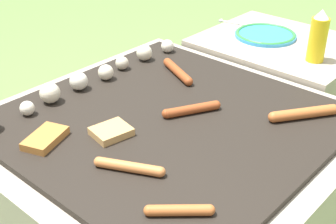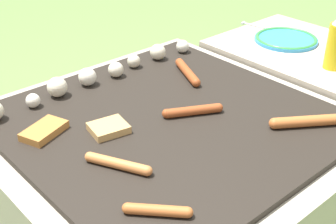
{
  "view_description": "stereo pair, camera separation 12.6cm",
  "coord_description": "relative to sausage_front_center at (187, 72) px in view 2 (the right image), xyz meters",
  "views": [
    {
      "loc": [
        -0.82,
        -0.73,
        1.09
      ],
      "look_at": [
        0.0,
        0.0,
        0.47
      ],
      "focal_mm": 50.0,
      "sensor_mm": 36.0,
      "label": 1
    },
    {
      "loc": [
        -0.73,
        -0.82,
        1.09
      ],
      "look_at": [
        0.0,
        0.0,
        0.47
      ],
      "focal_mm": 50.0,
      "sensor_mm": 36.0,
      "label": 2
    }
  ],
  "objects": [
    {
      "name": "fork_utensil",
      "position": [
        0.54,
        0.12,
        -0.01
      ],
      "size": [
        0.06,
        0.22,
        0.01
      ],
      "color": "silver",
      "rests_on": "side_ledge"
    },
    {
      "name": "condiment_bottle",
      "position": [
        0.4,
        -0.28,
        0.07
      ],
      "size": [
        0.06,
        0.06,
        0.18
      ],
      "color": "gold",
      "rests_on": "side_ledge"
    },
    {
      "name": "sausage_front_left",
      "position": [
        0.02,
        -0.43,
        0.0
      ],
      "size": [
        0.18,
        0.13,
        0.03
      ],
      "color": "#B7602D",
      "rests_on": "grill"
    },
    {
      "name": "side_ledge",
      "position": [
        0.49,
        -0.1,
        -0.24
      ],
      "size": [
        0.49,
        0.59,
        0.45
      ],
      "color": "#A89E8C",
      "rests_on": "ground_plane"
    },
    {
      "name": "bread_slice_center",
      "position": [
        -0.39,
        -0.11,
        -0.0
      ],
      "size": [
        0.11,
        0.1,
        0.02
      ],
      "color": "tan",
      "rests_on": "grill"
    },
    {
      "name": "sausage_front_right",
      "position": [
        -0.5,
        -0.43,
        -0.0
      ],
      "size": [
        0.11,
        0.11,
        0.02
      ],
      "color": "#B7602D",
      "rests_on": "grill"
    },
    {
      "name": "sausage_back_center",
      "position": [
        -0.46,
        -0.25,
        -0.0
      ],
      "size": [
        0.09,
        0.16,
        0.02
      ],
      "color": "#C6753D",
      "rests_on": "grill"
    },
    {
      "name": "plate_colorful",
      "position": [
        0.49,
        -0.03,
        -0.01
      ],
      "size": [
        0.24,
        0.24,
        0.02
      ],
      "color": "#338CCC",
      "rests_on": "side_ledge"
    },
    {
      "name": "bread_slice_left",
      "position": [
        -0.52,
        -0.01,
        -0.0
      ],
      "size": [
        0.13,
        0.11,
        0.02
      ],
      "color": "#B27033",
      "rests_on": "grill"
    },
    {
      "name": "mushroom_row",
      "position": [
        -0.25,
        0.16,
        0.01
      ],
      "size": [
        0.76,
        0.07,
        0.06
      ],
      "color": "beige",
      "rests_on": "grill"
    },
    {
      "name": "sausage_back_right",
      "position": [
        -0.16,
        -0.19,
        -0.0
      ],
      "size": [
        0.16,
        0.1,
        0.03
      ],
      "color": "#93421E",
      "rests_on": "grill"
    },
    {
      "name": "grill",
      "position": [
        -0.23,
        -0.16,
        -0.24
      ],
      "size": [
        0.93,
        0.93,
        0.45
      ],
      "color": "#A89E8C",
      "rests_on": "ground_plane"
    },
    {
      "name": "sausage_front_center",
      "position": [
        0.0,
        0.0,
        0.0
      ],
      "size": [
        0.09,
        0.18,
        0.03
      ],
      "color": "#93421E",
      "rests_on": "grill"
    }
  ]
}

